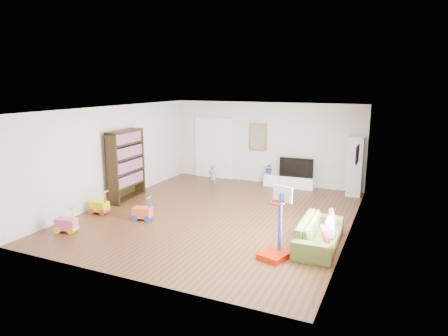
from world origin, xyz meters
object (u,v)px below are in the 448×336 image
at_px(media_console, 289,181).
at_px(basketball_hoop, 275,223).
at_px(sofa, 319,233).
at_px(bookshelf, 126,165).

distance_m(media_console, basketball_hoop, 5.50).
bearing_deg(sofa, bookshelf, 77.52).
bearing_deg(bookshelf, media_console, 36.38).
bearing_deg(media_console, sofa, -68.96).
bearing_deg(sofa, basketball_hoop, 142.59).
relative_size(sofa, basketball_hoop, 1.38).
xyz_separation_m(media_console, sofa, (1.85, -4.43, 0.10)).
height_order(media_console, bookshelf, bookshelf).
distance_m(sofa, basketball_hoop, 1.21).
bearing_deg(basketball_hoop, bookshelf, 174.58).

